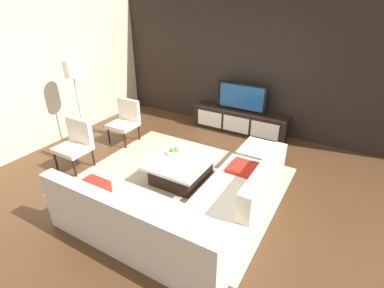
{
  "coord_description": "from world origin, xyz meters",
  "views": [
    {
      "loc": [
        2.15,
        -3.41,
        2.8
      ],
      "look_at": [
        -0.09,
        0.42,
        0.52
      ],
      "focal_mm": 27.62,
      "sensor_mm": 36.0,
      "label": 1
    }
  ],
  "objects_px": {
    "television": "(242,97)",
    "floor_lamp": "(73,73)",
    "media_console": "(240,121)",
    "accent_chair_near": "(76,141)",
    "sectional_couch": "(182,211)",
    "accent_chair_far": "(126,118)",
    "ottoman": "(261,158)",
    "coffee_table": "(182,169)",
    "fruit_bowl": "(175,152)"
  },
  "relations": [
    {
      "from": "television",
      "to": "accent_chair_near",
      "type": "relative_size",
      "value": 1.26
    },
    {
      "from": "media_console",
      "to": "floor_lamp",
      "type": "relative_size",
      "value": 1.21
    },
    {
      "from": "sectional_couch",
      "to": "accent_chair_far",
      "type": "xyz_separation_m",
      "value": [
        -2.41,
        1.66,
        0.21
      ]
    },
    {
      "from": "sectional_couch",
      "to": "floor_lamp",
      "type": "distance_m",
      "value": 3.44
    },
    {
      "from": "coffee_table",
      "to": "ottoman",
      "type": "bearing_deg",
      "value": 44.39
    },
    {
      "from": "accent_chair_near",
      "to": "floor_lamp",
      "type": "distance_m",
      "value": 1.32
    },
    {
      "from": "floor_lamp",
      "to": "ottoman",
      "type": "bearing_deg",
      "value": 14.55
    },
    {
      "from": "sectional_couch",
      "to": "accent_chair_far",
      "type": "distance_m",
      "value": 2.93
    },
    {
      "from": "ottoman",
      "to": "fruit_bowl",
      "type": "bearing_deg",
      "value": -143.1
    },
    {
      "from": "television",
      "to": "floor_lamp",
      "type": "relative_size",
      "value": 0.64
    },
    {
      "from": "media_console",
      "to": "coffee_table",
      "type": "distance_m",
      "value": 2.3
    },
    {
      "from": "media_console",
      "to": "floor_lamp",
      "type": "distance_m",
      "value": 3.56
    },
    {
      "from": "media_console",
      "to": "fruit_bowl",
      "type": "bearing_deg",
      "value": -97.28
    },
    {
      "from": "accent_chair_near",
      "to": "accent_chair_far",
      "type": "height_order",
      "value": "same"
    },
    {
      "from": "media_console",
      "to": "sectional_couch",
      "type": "bearing_deg",
      "value": -80.94
    },
    {
      "from": "coffee_table",
      "to": "ottoman",
      "type": "distance_m",
      "value": 1.43
    },
    {
      "from": "television",
      "to": "floor_lamp",
      "type": "distance_m",
      "value": 3.41
    },
    {
      "from": "sectional_couch",
      "to": "fruit_bowl",
      "type": "xyz_separation_m",
      "value": [
        -0.8,
        1.07,
        0.15
      ]
    },
    {
      "from": "media_console",
      "to": "ottoman",
      "type": "xyz_separation_m",
      "value": [
        0.92,
        -1.29,
        -0.05
      ]
    },
    {
      "from": "coffee_table",
      "to": "ottoman",
      "type": "xyz_separation_m",
      "value": [
        1.02,
        1.0,
        -0.0
      ]
    },
    {
      "from": "coffee_table",
      "to": "accent_chair_near",
      "type": "bearing_deg",
      "value": -163.28
    },
    {
      "from": "media_console",
      "to": "fruit_bowl",
      "type": "distance_m",
      "value": 2.22
    },
    {
      "from": "coffee_table",
      "to": "accent_chair_far",
      "type": "bearing_deg",
      "value": 158.92
    },
    {
      "from": "accent_chair_near",
      "to": "ottoman",
      "type": "relative_size",
      "value": 1.24
    },
    {
      "from": "floor_lamp",
      "to": "coffee_table",
      "type": "bearing_deg",
      "value": -2.52
    },
    {
      "from": "media_console",
      "to": "accent_chair_far",
      "type": "xyz_separation_m",
      "value": [
        -1.89,
        -1.61,
        0.24
      ]
    },
    {
      "from": "sectional_couch",
      "to": "ottoman",
      "type": "bearing_deg",
      "value": 78.46
    },
    {
      "from": "fruit_bowl",
      "to": "accent_chair_far",
      "type": "distance_m",
      "value": 1.71
    },
    {
      "from": "fruit_bowl",
      "to": "sectional_couch",
      "type": "bearing_deg",
      "value": -53.17
    },
    {
      "from": "media_console",
      "to": "accent_chair_near",
      "type": "relative_size",
      "value": 2.4
    },
    {
      "from": "sectional_couch",
      "to": "coffee_table",
      "type": "bearing_deg",
      "value": 122.55
    },
    {
      "from": "television",
      "to": "sectional_couch",
      "type": "relative_size",
      "value": 0.45
    },
    {
      "from": "media_console",
      "to": "accent_chair_far",
      "type": "height_order",
      "value": "accent_chair_far"
    },
    {
      "from": "television",
      "to": "ottoman",
      "type": "relative_size",
      "value": 1.57
    },
    {
      "from": "sectional_couch",
      "to": "floor_lamp",
      "type": "relative_size",
      "value": 1.41
    },
    {
      "from": "media_console",
      "to": "sectional_couch",
      "type": "height_order",
      "value": "sectional_couch"
    },
    {
      "from": "media_console",
      "to": "ottoman",
      "type": "bearing_deg",
      "value": -54.46
    },
    {
      "from": "ottoman",
      "to": "accent_chair_far",
      "type": "bearing_deg",
      "value": -173.64
    },
    {
      "from": "television",
      "to": "coffee_table",
      "type": "height_order",
      "value": "television"
    },
    {
      "from": "sectional_couch",
      "to": "accent_chair_far",
      "type": "height_order",
      "value": "accent_chair_far"
    },
    {
      "from": "media_console",
      "to": "floor_lamp",
      "type": "height_order",
      "value": "floor_lamp"
    },
    {
      "from": "floor_lamp",
      "to": "accent_chair_far",
      "type": "bearing_deg",
      "value": 42.39
    },
    {
      "from": "television",
      "to": "sectional_couch",
      "type": "xyz_separation_m",
      "value": [
        0.52,
        -3.27,
        -0.53
      ]
    },
    {
      "from": "media_console",
      "to": "coffee_table",
      "type": "relative_size",
      "value": 1.94
    },
    {
      "from": "ottoman",
      "to": "coffee_table",
      "type": "bearing_deg",
      "value": -135.61
    },
    {
      "from": "accent_chair_far",
      "to": "coffee_table",
      "type": "bearing_deg",
      "value": -17.16
    },
    {
      "from": "television",
      "to": "fruit_bowl",
      "type": "xyz_separation_m",
      "value": [
        -0.28,
        -2.2,
        -0.38
      ]
    },
    {
      "from": "floor_lamp",
      "to": "ottoman",
      "type": "distance_m",
      "value": 3.78
    },
    {
      "from": "ottoman",
      "to": "sectional_couch",
      "type": "bearing_deg",
      "value": -101.54
    },
    {
      "from": "floor_lamp",
      "to": "fruit_bowl",
      "type": "bearing_deg",
      "value": -0.23
    }
  ]
}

